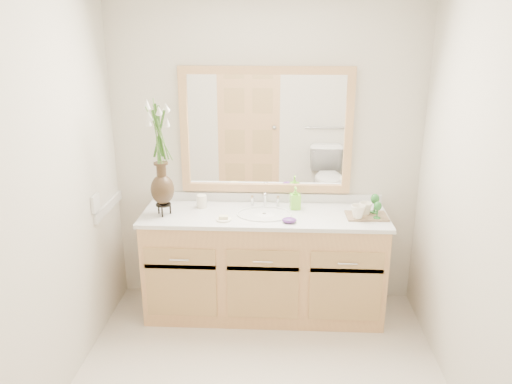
# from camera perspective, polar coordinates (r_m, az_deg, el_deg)

# --- Properties ---
(wall_back) EXTENTS (2.40, 0.02, 2.40)m
(wall_back) POSITION_cam_1_polar(r_m,az_deg,el_deg) (3.91, 1.13, 4.09)
(wall_back) COLOR beige
(wall_back) RESTS_ON floor
(wall_front) EXTENTS (2.40, 0.02, 2.40)m
(wall_front) POSITION_cam_1_polar(r_m,az_deg,el_deg) (1.53, -2.12, -20.40)
(wall_front) COLOR beige
(wall_front) RESTS_ON floor
(wall_left) EXTENTS (0.02, 2.60, 2.40)m
(wall_left) POSITION_cam_1_polar(r_m,az_deg,el_deg) (2.97, -23.53, -2.09)
(wall_left) COLOR beige
(wall_left) RESTS_ON floor
(wall_right) EXTENTS (0.02, 2.60, 2.40)m
(wall_right) POSITION_cam_1_polar(r_m,az_deg,el_deg) (2.88, 24.88, -2.91)
(wall_right) COLOR beige
(wall_right) RESTS_ON floor
(vanity) EXTENTS (1.80, 0.55, 0.80)m
(vanity) POSITION_cam_1_polar(r_m,az_deg,el_deg) (3.92, 0.93, -8.35)
(vanity) COLOR tan
(vanity) RESTS_ON floor
(counter) EXTENTS (1.84, 0.57, 0.03)m
(counter) POSITION_cam_1_polar(r_m,az_deg,el_deg) (3.76, 0.96, -2.68)
(counter) COLOR silver
(counter) RESTS_ON vanity
(sink) EXTENTS (0.38, 0.34, 0.23)m
(sink) POSITION_cam_1_polar(r_m,az_deg,el_deg) (3.75, 0.95, -3.33)
(sink) COLOR white
(sink) RESTS_ON counter
(mirror) EXTENTS (1.32, 0.04, 0.97)m
(mirror) POSITION_cam_1_polar(r_m,az_deg,el_deg) (3.84, 1.14, 6.98)
(mirror) COLOR white
(mirror) RESTS_ON wall_back
(switch_plate) EXTENTS (0.02, 0.12, 0.12)m
(switch_plate) POSITION_cam_1_polar(r_m,az_deg,el_deg) (3.70, -17.87, -1.22)
(switch_plate) COLOR white
(switch_plate) RESTS_ON wall_left
(flower_vase) EXTENTS (0.20, 0.20, 0.83)m
(flower_vase) POSITION_cam_1_polar(r_m,az_deg,el_deg) (3.63, -10.98, 5.81)
(flower_vase) COLOR black
(flower_vase) RESTS_ON counter
(tumbler) EXTENTS (0.08, 0.08, 0.10)m
(tumbler) POSITION_cam_1_polar(r_m,az_deg,el_deg) (3.88, -6.23, -1.06)
(tumbler) COLOR white
(tumbler) RESTS_ON counter
(soap_dish) EXTENTS (0.11, 0.11, 0.04)m
(soap_dish) POSITION_cam_1_polar(r_m,az_deg,el_deg) (3.62, -3.72, -3.08)
(soap_dish) COLOR white
(soap_dish) RESTS_ON counter
(soap_bottle) EXTENTS (0.08, 0.08, 0.16)m
(soap_bottle) POSITION_cam_1_polar(r_m,az_deg,el_deg) (3.83, 4.50, -0.81)
(soap_bottle) COLOR #79E235
(soap_bottle) RESTS_ON counter
(purple_dish) EXTENTS (0.10, 0.08, 0.04)m
(purple_dish) POSITION_cam_1_polar(r_m,az_deg,el_deg) (3.58, 3.83, -3.22)
(purple_dish) COLOR #57297B
(purple_dish) RESTS_ON counter
(tray) EXTENTS (0.30, 0.21, 0.01)m
(tray) POSITION_cam_1_polar(r_m,az_deg,el_deg) (3.77, 12.52, -2.69)
(tray) COLOR brown
(tray) RESTS_ON counter
(mug_left) EXTENTS (0.12, 0.11, 0.10)m
(mug_left) POSITION_cam_1_polar(r_m,az_deg,el_deg) (3.68, 11.57, -2.17)
(mug_left) COLOR white
(mug_left) RESTS_ON tray
(mug_right) EXTENTS (0.13, 0.13, 0.09)m
(mug_right) POSITION_cam_1_polar(r_m,az_deg,el_deg) (3.77, 12.40, -1.79)
(mug_right) COLOR white
(mug_right) RESTS_ON tray
(goblet_front) EXTENTS (0.06, 0.06, 0.13)m
(goblet_front) POSITION_cam_1_polar(r_m,az_deg,el_deg) (3.69, 13.74, -1.68)
(goblet_front) COLOR #226726
(goblet_front) RESTS_ON tray
(goblet_back) EXTENTS (0.07, 0.07, 0.15)m
(goblet_back) POSITION_cam_1_polar(r_m,az_deg,el_deg) (3.80, 13.44, -0.90)
(goblet_back) COLOR #226726
(goblet_back) RESTS_ON tray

